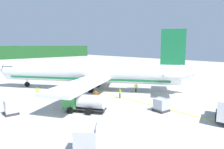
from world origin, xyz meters
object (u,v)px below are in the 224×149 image
airliner_foreground (90,73)px  crew_supervisor (37,91)px  crew_loader_right (136,87)px  crew_marshaller (120,93)px  cargo_container_near (161,105)px  cargo_container_mid (11,107)px  service_truck_pushback (84,102)px  service_truck_baggage (112,138)px  crew_loader_left (96,95)px

airliner_foreground → crew_supervisor: (-10.18, 1.87, -2.43)m
crew_loader_right → crew_supervisor: 18.03m
crew_marshaller → crew_supervisor: size_ratio=1.00×
cargo_container_near → crew_loader_right: bearing=56.9°
cargo_container_mid → service_truck_pushback: bearing=-37.4°
cargo_container_mid → crew_supervisor: (6.55, 6.68, 0.02)m
service_truck_baggage → cargo_container_near: service_truck_baggage is taller
airliner_foreground → cargo_container_near: bearing=-94.4°
service_truck_baggage → crew_marshaller: (13.67, 12.33, -0.58)m
airliner_foreground → crew_loader_left: 9.48m
service_truck_baggage → service_truck_pushback: service_truck_baggage is taller
airliner_foreground → crew_loader_left: (-4.86, -7.81, -2.33)m
service_truck_pushback → crew_marshaller: (8.77, 1.66, -0.43)m
service_truck_baggage → service_truck_pushback: bearing=65.4°
cargo_container_near → cargo_container_mid: size_ratio=1.01×
service_truck_baggage → crew_marshaller: bearing=42.1°
cargo_container_mid → service_truck_baggage: bearing=-81.0°
cargo_container_mid → crew_supervisor: size_ratio=1.22×
service_truck_baggage → crew_loader_left: size_ratio=3.22×
cargo_container_mid → crew_marshaller: size_ratio=1.22×
crew_loader_right → service_truck_baggage: bearing=-145.2°
airliner_foreground → crew_marshaller: (-0.47, -8.88, -2.43)m
cargo_container_mid → crew_loader_left: (11.88, -3.00, 0.12)m
cargo_container_mid → crew_supervisor: cargo_container_mid is taller
airliner_foreground → crew_marshaller: bearing=-93.0°
crew_loader_right → service_truck_pushback: bearing=-169.6°
airliner_foreground → crew_loader_right: airliner_foreground is taller
service_truck_baggage → crew_loader_right: size_ratio=3.45×
airliner_foreground → cargo_container_mid: 17.58m
cargo_container_near → crew_supervisor: (-8.81, 19.51, 0.07)m
airliner_foreground → service_truck_baggage: bearing=-123.7°
airliner_foreground → crew_marshaller: size_ratio=22.07×
cargo_container_near → cargo_container_mid: 20.02m
airliner_foreground → cargo_container_near: 17.86m
crew_marshaller → service_truck_baggage: bearing=-137.9°
airliner_foreground → cargo_container_near: airliner_foreground is taller
service_truck_baggage → cargo_container_mid: bearing=99.0°
service_truck_pushback → crew_marshaller: bearing=10.7°
service_truck_pushback → cargo_container_near: (7.87, -7.09, -0.51)m
cargo_container_mid → crew_supervisor: bearing=45.5°
crew_supervisor → crew_marshaller: bearing=-47.9°
service_truck_pushback → cargo_container_mid: size_ratio=2.92×
cargo_container_mid → airliner_foreground: bearing=16.0°
cargo_container_near → crew_supervisor: bearing=114.3°
cargo_container_near → service_truck_pushback: bearing=138.0°
airliner_foreground → cargo_container_mid: size_ratio=18.11×
airliner_foreground → service_truck_baggage: 25.56m
airliner_foreground → cargo_container_near: size_ratio=17.90×
crew_loader_left → crew_loader_right: bearing=-0.8°
crew_loader_left → crew_supervisor: 11.05m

